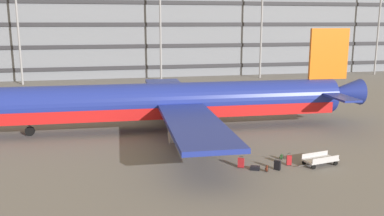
# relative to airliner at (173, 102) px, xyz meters

# --- Properties ---
(ground_plane) EXTENTS (600.00, 600.00, 0.00)m
(ground_plane) POSITION_rel_airliner_xyz_m (2.97, -0.19, -2.82)
(ground_plane) COLOR slate
(terminal_structure) EXTENTS (157.84, 17.05, 16.42)m
(terminal_structure) POSITION_rel_airliner_xyz_m (2.97, 48.76, 5.38)
(terminal_structure) COLOR slate
(terminal_structure) RESTS_ON ground_plane
(airliner) EXTENTS (41.03, 33.23, 10.06)m
(airliner) POSITION_rel_airliner_xyz_m (0.00, 0.00, 0.00)
(airliner) COLOR navy
(airliner) RESTS_ON ground_plane
(light_mast_left) EXTENTS (1.80, 0.50, 20.43)m
(light_mast_left) POSITION_rel_airliner_xyz_m (-20.62, 35.64, 9.06)
(light_mast_left) COLOR gray
(light_mast_left) RESTS_ON ground_plane
(light_mast_center_left) EXTENTS (1.80, 0.50, 19.54)m
(light_mast_center_left) POSITION_rel_airliner_xyz_m (3.69, 35.64, 8.60)
(light_mast_center_left) COLOR gray
(light_mast_center_left) RESTS_ON ground_plane
(light_mast_center_right) EXTENTS (1.80, 0.50, 24.98)m
(light_mast_center_right) POSITION_rel_airliner_xyz_m (23.14, 35.64, 11.40)
(light_mast_center_right) COLOR gray
(light_mast_center_right) RESTS_ON ground_plane
(light_mast_right) EXTENTS (1.80, 0.50, 26.05)m
(light_mast_right) POSITION_rel_airliner_xyz_m (48.40, 35.64, 11.95)
(light_mast_right) COLOR gray
(light_mast_right) RESTS_ON ground_plane
(suitcase_laid_flat) EXTENTS (0.80, 0.66, 0.28)m
(suitcase_laid_flat) POSITION_rel_airliner_xyz_m (4.03, -12.87, -2.68)
(suitcase_laid_flat) COLOR black
(suitcase_laid_flat) RESTS_ON ground_plane
(suitcase_purple) EXTENTS (0.49, 0.50, 0.90)m
(suitcase_purple) POSITION_rel_airliner_xyz_m (5.63, -13.22, -2.44)
(suitcase_purple) COLOR black
(suitcase_purple) RESTS_ON ground_plane
(suitcase_orange) EXTENTS (0.40, 0.29, 0.96)m
(suitcase_orange) POSITION_rel_airliner_xyz_m (6.89, -12.48, -2.41)
(suitcase_orange) COLOR #B21E23
(suitcase_orange) RESTS_ON ground_plane
(suitcase_navy) EXTENTS (0.51, 0.42, 0.88)m
(suitcase_navy) POSITION_rel_airliner_xyz_m (3.15, -12.24, -2.42)
(suitcase_navy) COLOR #B21E23
(suitcase_navy) RESTS_ON ground_plane
(backpack_scuffed) EXTENTS (0.42, 0.40, 0.47)m
(backpack_scuffed) POSITION_rel_airliner_xyz_m (6.91, -11.03, -2.62)
(backpack_scuffed) COLOR #264C26
(backpack_scuffed) RESTS_ON ground_plane
(backpack_upright) EXTENTS (0.35, 0.43, 0.57)m
(backpack_upright) POSITION_rel_airliner_xyz_m (4.72, -13.41, -2.58)
(backpack_upright) COLOR #592619
(backpack_upright) RESTS_ON ground_plane
(baggage_cart) EXTENTS (3.37, 1.78, 0.82)m
(baggage_cart) POSITION_rel_airliner_xyz_m (9.24, -12.88, -2.40)
(baggage_cart) COLOR #B7B7BC
(baggage_cart) RESTS_ON ground_plane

